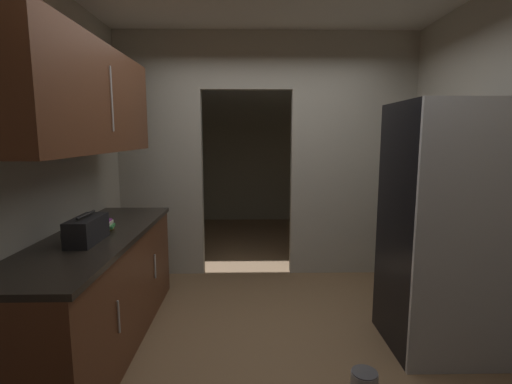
{
  "coord_description": "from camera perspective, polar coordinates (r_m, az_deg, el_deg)",
  "views": [
    {
      "loc": [
        -0.2,
        -2.82,
        1.63
      ],
      "look_at": [
        -0.13,
        0.84,
        1.09
      ],
      "focal_mm": 26.58,
      "sensor_mm": 36.0,
      "label": 1
    }
  ],
  "objects": [
    {
      "name": "ground",
      "position": [
        3.26,
        2.8,
        -21.51
      ],
      "size": [
        20.0,
        20.0,
        0.0
      ],
      "primitive_type": "plane",
      "color": "brown"
    },
    {
      "name": "adjoining_room_shell",
      "position": [
        6.42,
        0.74,
        6.3
      ],
      "size": [
        3.39,
        2.99,
        2.78
      ],
      "color": "gray",
      "rests_on": "ground"
    },
    {
      "name": "lower_cabinet_run",
      "position": [
        3.26,
        -22.6,
        -13.51
      ],
      "size": [
        0.65,
        2.19,
        0.89
      ],
      "color": "brown",
      "rests_on": "ground"
    },
    {
      "name": "book_stack",
      "position": [
        3.22,
        -21.85,
        -4.65
      ],
      "size": [
        0.15,
        0.16,
        0.09
      ],
      "color": "gold",
      "rests_on": "lower_cabinet_run"
    },
    {
      "name": "boombox",
      "position": [
        2.92,
        -24.14,
        -5.22
      ],
      "size": [
        0.18,
        0.4,
        0.21
      ],
      "color": "black",
      "rests_on": "lower_cabinet_run"
    },
    {
      "name": "refrigerator",
      "position": [
        3.19,
        26.49,
        -4.96
      ],
      "size": [
        0.77,
        0.77,
        1.87
      ],
      "color": "black",
      "rests_on": "ground"
    },
    {
      "name": "kitchen_flank_left",
      "position": [
        2.83,
        -34.11,
        2.14
      ],
      "size": [
        0.1,
        4.08,
        2.78
      ],
      "primitive_type": "cube",
      "color": "#ADA899",
      "rests_on": "ground"
    },
    {
      "name": "upper_cabinet_counterside",
      "position": [
        3.05,
        -24.17,
        12.66
      ],
      "size": [
        0.36,
        1.97,
        0.77
      ],
      "color": "brown"
    },
    {
      "name": "kitchen_partition",
      "position": [
        4.42,
        2.48,
        6.59
      ],
      "size": [
        3.39,
        0.12,
        2.78
      ],
      "color": "#ADA899",
      "rests_on": "ground"
    }
  ]
}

